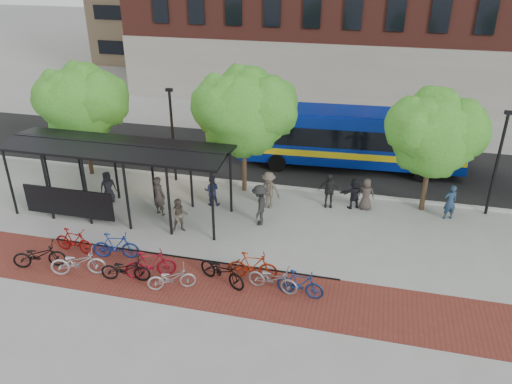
% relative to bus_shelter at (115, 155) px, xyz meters
% --- Properties ---
extents(ground, '(160.00, 160.00, 0.00)m').
position_rel_bus_shelter_xyz_m(ground, '(8.13, 0.48, -3.00)').
color(ground, '#9E9E99').
rests_on(ground, ground).
extents(asphalt_street, '(160.00, 8.00, 0.01)m').
position_rel_bus_shelter_xyz_m(asphalt_street, '(8.13, 8.48, -2.99)').
color(asphalt_street, black).
rests_on(asphalt_street, ground).
extents(curb, '(160.00, 0.25, 0.12)m').
position_rel_bus_shelter_xyz_m(curb, '(8.13, 4.48, -2.94)').
color(curb, '#B7B7B2').
rests_on(curb, ground).
extents(brick_strip, '(24.00, 3.00, 0.01)m').
position_rel_bus_shelter_xyz_m(brick_strip, '(6.13, -4.52, -3.00)').
color(brick_strip, maroon).
rests_on(brick_strip, ground).
extents(bike_rack_rail, '(12.00, 0.05, 0.95)m').
position_rel_bus_shelter_xyz_m(bike_rack_rail, '(4.83, -3.62, -3.00)').
color(bike_rack_rail, black).
rests_on(bike_rack_rail, ground).
extents(bus_shelter, '(10.60, 3.07, 3.60)m').
position_rel_bus_shelter_xyz_m(bus_shelter, '(0.00, 0.00, 0.00)').
color(bus_shelter, black).
rests_on(bus_shelter, ground).
extents(tree_a, '(4.90, 4.00, 6.18)m').
position_rel_bus_shelter_xyz_m(tree_a, '(-3.77, 3.83, 1.24)').
color(tree_a, '#382619').
rests_on(tree_a, ground).
extents(tree_b, '(5.15, 4.20, 6.47)m').
position_rel_bus_shelter_xyz_m(tree_b, '(5.23, 3.83, 1.46)').
color(tree_b, '#382619').
rests_on(tree_b, ground).
extents(tree_c, '(4.66, 3.80, 5.92)m').
position_rel_bus_shelter_xyz_m(tree_c, '(14.22, 3.83, 1.06)').
color(tree_c, '#382619').
rests_on(tree_c, ground).
extents(lamp_post_left, '(0.35, 0.20, 5.12)m').
position_rel_bus_shelter_xyz_m(lamp_post_left, '(1.13, 4.08, -0.25)').
color(lamp_post_left, black).
rests_on(lamp_post_left, ground).
extents(lamp_post_right, '(0.35, 0.20, 5.12)m').
position_rel_bus_shelter_xyz_m(lamp_post_right, '(17.13, 4.08, -0.25)').
color(lamp_post_right, black).
rests_on(lamp_post_right, ground).
extents(bus, '(12.69, 3.55, 3.39)m').
position_rel_bus_shelter_xyz_m(bus, '(10.23, 8.22, -1.05)').
color(bus, '#082395').
rests_on(bus, ground).
extents(bike_0, '(2.17, 1.38, 1.07)m').
position_rel_bus_shelter_xyz_m(bike_0, '(-1.01, -4.98, -2.46)').
color(bike_0, black).
rests_on(bike_0, ground).
extents(bike_1, '(1.86, 0.68, 1.09)m').
position_rel_bus_shelter_xyz_m(bike_1, '(-0.24, -3.69, -2.45)').
color(bike_1, maroon).
rests_on(bike_1, ground).
extents(bike_2, '(2.26, 1.35, 1.12)m').
position_rel_bus_shelter_xyz_m(bike_2, '(0.79, -5.08, -2.44)').
color(bike_2, '#ADADB0').
rests_on(bike_2, ground).
extents(bike_3, '(1.99, 0.89, 1.16)m').
position_rel_bus_shelter_xyz_m(bike_3, '(1.67, -3.67, -2.42)').
color(bike_3, navy).
rests_on(bike_3, ground).
extents(bike_4, '(2.01, 0.98, 1.01)m').
position_rel_bus_shelter_xyz_m(bike_4, '(2.77, -4.98, -2.49)').
color(bike_4, black).
rests_on(bike_4, ground).
extents(bike_5, '(2.02, 1.30, 1.18)m').
position_rel_bus_shelter_xyz_m(bike_5, '(3.61, -4.55, -2.41)').
color(bike_5, maroon).
rests_on(bike_5, ground).
extents(bike_6, '(1.91, 1.29, 0.95)m').
position_rel_bus_shelter_xyz_m(bike_6, '(4.69, -5.05, -2.52)').
color(bike_6, '#9B9C9E').
rests_on(bike_6, ground).
extents(bike_8, '(2.27, 1.53, 1.13)m').
position_rel_bus_shelter_xyz_m(bike_8, '(6.42, -4.27, -2.44)').
color(bike_8, black).
rests_on(bike_8, ground).
extents(bike_9, '(1.99, 0.74, 1.17)m').
position_rel_bus_shelter_xyz_m(bike_9, '(7.48, -3.71, -2.41)').
color(bike_9, maroon).
rests_on(bike_9, ground).
extents(bike_10, '(2.04, 0.98, 1.03)m').
position_rel_bus_shelter_xyz_m(bike_10, '(8.39, -4.24, -2.48)').
color(bike_10, gray).
rests_on(bike_10, ground).
extents(bike_11, '(1.82, 0.68, 1.07)m').
position_rel_bus_shelter_xyz_m(bike_11, '(9.43, -4.34, -2.46)').
color(bike_11, navy).
rests_on(bike_11, ground).
extents(pedestrian_0, '(0.92, 0.93, 1.63)m').
position_rel_bus_shelter_xyz_m(pedestrian_0, '(-1.14, 0.86, -2.19)').
color(pedestrian_0, black).
rests_on(pedestrian_0, ground).
extents(pedestrian_1, '(0.84, 0.69, 1.97)m').
position_rel_bus_shelter_xyz_m(pedestrian_1, '(1.90, 0.24, -2.01)').
color(pedestrian_1, '#3B342F').
rests_on(pedestrian_1, ground).
extents(pedestrian_2, '(0.86, 0.73, 1.57)m').
position_rel_bus_shelter_xyz_m(pedestrian_2, '(4.01, 1.78, -2.21)').
color(pedestrian_2, '#1B2340').
rests_on(pedestrian_2, ground).
extents(pedestrian_3, '(1.33, 0.91, 1.89)m').
position_rel_bus_shelter_xyz_m(pedestrian_3, '(6.79, 2.16, -2.05)').
color(pedestrian_3, brown).
rests_on(pedestrian_3, ground).
extents(pedestrian_4, '(1.05, 0.49, 1.74)m').
position_rel_bus_shelter_xyz_m(pedestrian_4, '(9.63, 2.99, -2.13)').
color(pedestrian_4, black).
rests_on(pedestrian_4, ground).
extents(pedestrian_5, '(1.49, 1.11, 1.56)m').
position_rel_bus_shelter_xyz_m(pedestrian_5, '(10.87, 3.13, -2.22)').
color(pedestrian_5, black).
rests_on(pedestrian_5, ground).
extents(pedestrian_6, '(0.81, 0.55, 1.61)m').
position_rel_bus_shelter_xyz_m(pedestrian_6, '(11.43, 3.13, -2.20)').
color(pedestrian_6, '#3E3631').
rests_on(pedestrian_6, ground).
extents(pedestrian_7, '(0.74, 0.63, 1.73)m').
position_rel_bus_shelter_xyz_m(pedestrian_7, '(15.28, 3.13, -2.13)').
color(pedestrian_7, '#223751').
rests_on(pedestrian_7, ground).
extents(pedestrian_8, '(0.95, 0.85, 1.61)m').
position_rel_bus_shelter_xyz_m(pedestrian_8, '(3.43, -1.02, -2.19)').
color(pedestrian_8, brown).
rests_on(pedestrian_8, ground).
extents(pedestrian_9, '(0.87, 1.34, 1.96)m').
position_rel_bus_shelter_xyz_m(pedestrian_9, '(6.75, 0.49, -2.02)').
color(pedestrian_9, black).
rests_on(pedestrian_9, ground).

